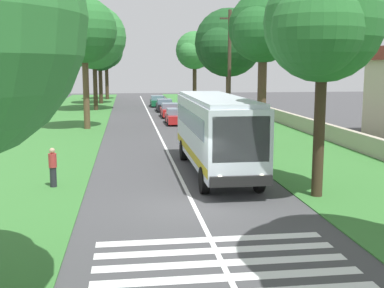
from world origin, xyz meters
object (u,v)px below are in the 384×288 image
object	(u,v)px
coach_bus	(215,129)
trailing_car_0	(176,117)
trailing_car_3	(157,101)
pedestrian	(53,167)
roadside_tree_right_4	(227,45)
trailing_car_1	(170,111)
roadside_tree_left_1	(105,52)
roadside_tree_right_1	(194,52)
utility_pole	(229,73)
roadside_tree_left_3	(99,51)
roadside_tree_right_0	(261,30)
roadside_tree_left_2	(82,32)
roadside_tree_left_4	(93,39)
trailing_car_2	(164,106)
roadside_tree_right_2	(319,27)

from	to	relation	value
coach_bus	trailing_car_0	xyz separation A→B (m)	(20.77, -0.19, -1.48)
trailing_car_3	pedestrian	distance (m)	43.57
trailing_car_3	roadside_tree_right_4	xyz separation A→B (m)	(-22.77, -4.48, 6.29)
trailing_car_1	roadside_tree_left_1	xyz separation A→B (m)	(28.63, 7.63, 6.69)
roadside_tree_right_1	utility_pole	size ratio (longest dim) A/B	1.05
roadside_tree_left_3	pedestrian	world-z (taller)	roadside_tree_left_3
roadside_tree_right_4	pedestrian	distance (m)	24.09
roadside_tree_right_0	roadside_tree_left_2	bearing A→B (deg)	47.87
roadside_tree_left_3	roadside_tree_left_1	bearing A→B (deg)	-3.08
roadside_tree_left_4	roadside_tree_right_1	xyz separation A→B (m)	(1.22, -12.09, -1.35)
trailing_car_2	utility_pole	world-z (taller)	utility_pole
trailing_car_1	trailing_car_2	world-z (taller)	same
roadside_tree_left_1	roadside_tree_left_3	xyz separation A→B (m)	(-8.94, 0.48, -0.04)
coach_bus	pedestrian	xyz separation A→B (m)	(-2.11, 7.40, -1.24)
roadside_tree_right_2	roadside_tree_right_4	xyz separation A→B (m)	(23.07, -1.15, 0.34)
roadside_tree_right_0	trailing_car_0	bearing A→B (deg)	16.59
pedestrian	roadside_tree_right_1	bearing A→B (deg)	-16.16
trailing_car_0	trailing_car_3	size ratio (longest dim) A/B	1.00
roadside_tree_left_2	utility_pole	xyz separation A→B (m)	(-7.10, -10.64, -3.20)
roadside_tree_left_1	pedestrian	size ratio (longest dim) A/B	5.98
roadside_tree_left_4	roadside_tree_right_2	size ratio (longest dim) A/B	1.36
roadside_tree_right_0	roadside_tree_right_4	world-z (taller)	roadside_tree_right_4
roadside_tree_right_2	utility_pole	size ratio (longest dim) A/B	1.00
roadside_tree_right_4	trailing_car_3	bearing A→B (deg)	11.12
coach_bus	roadside_tree_right_4	size ratio (longest dim) A/B	1.12
roadside_tree_left_1	roadside_tree_left_2	distance (m)	37.75
trailing_car_1	roadside_tree_right_4	distance (m)	11.73
trailing_car_0	roadside_tree_right_4	distance (m)	7.94
roadside_tree_left_2	utility_pole	distance (m)	13.18
coach_bus	trailing_car_3	xyz separation A→B (m)	(40.86, 0.24, -1.48)
trailing_car_2	trailing_car_3	size ratio (longest dim) A/B	1.00
trailing_car_3	pedestrian	bearing A→B (deg)	170.54
roadside_tree_left_4	roadside_tree_left_3	bearing A→B (deg)	-0.41
roadside_tree_right_0	pedestrian	size ratio (longest dim) A/B	5.76
pedestrian	roadside_tree_left_2	bearing A→B (deg)	0.75
trailing_car_0	trailing_car_2	xyz separation A→B (m)	(13.05, 0.06, 0.00)
roadside_tree_left_2	roadside_tree_right_4	distance (m)	11.93
coach_bus	roadside_tree_left_1	distance (m)	56.49
trailing_car_2	roadside_tree_right_2	xyz separation A→B (m)	(-38.80, -2.95, 5.95)
roadside_tree_left_1	trailing_car_1	bearing A→B (deg)	-165.09
roadside_tree_left_4	roadside_tree_left_2	bearing A→B (deg)	-178.95
roadside_tree_right_2	utility_pole	world-z (taller)	roadside_tree_right_2
roadside_tree_left_4	roadside_tree_right_4	distance (m)	21.99
trailing_car_3	roadside_tree_right_4	bearing A→B (deg)	-168.88
roadside_tree_left_3	pedestrian	xyz separation A→B (m)	(-48.93, -0.52, -6.40)
roadside_tree_right_1	roadside_tree_right_0	bearing A→B (deg)	-179.76
roadside_tree_left_3	trailing_car_2	bearing A→B (deg)	-148.20
trailing_car_2	roadside_tree_left_1	bearing A→B (deg)	19.05
roadside_tree_left_4	roadside_tree_right_1	bearing A→B (deg)	-84.24
roadside_tree_left_4	roadside_tree_right_1	world-z (taller)	roadside_tree_left_4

